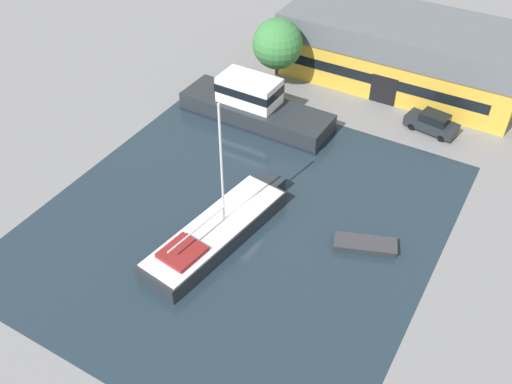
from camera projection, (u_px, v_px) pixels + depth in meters
ground_plane at (241, 220)px, 40.30m from camera, size 440.00×440.00×0.00m
water_canal at (241, 220)px, 40.30m from camera, size 26.49×29.17×0.01m
warehouse_building at (404, 51)px, 53.21m from camera, size 22.34×9.75×6.13m
quay_tree_near_building at (278, 44)px, 51.22m from camera, size 4.55×4.55×6.80m
parked_car at (432, 123)px, 48.09m from camera, size 4.60×2.47×1.77m
sailboat_moored at (218, 231)px, 38.49m from camera, size 4.86×13.10×10.35m
motor_cruiser at (254, 105)px, 49.18m from camera, size 13.68×4.28×3.90m
small_dinghy at (365, 245)px, 38.09m from camera, size 4.44×2.88×0.53m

